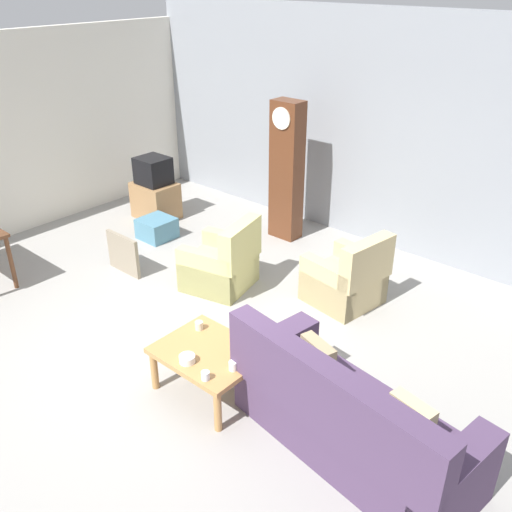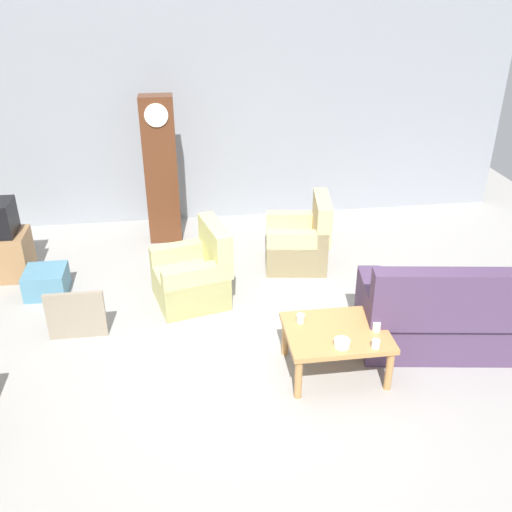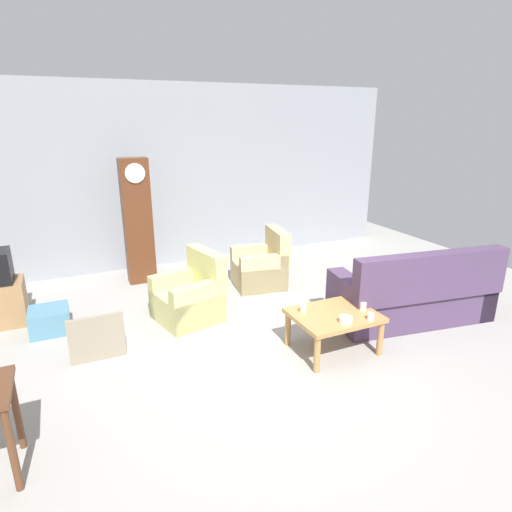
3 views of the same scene
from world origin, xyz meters
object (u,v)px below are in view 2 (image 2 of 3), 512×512
cup_white_porcelain (377,327)px  couch_floral (467,317)px  armchair_olive_near (194,277)px  cup_blue_rimmed (376,344)px  armchair_olive_far (300,243)px  framed_picture_leaning (76,315)px  cup_cream_tall (300,318)px  storage_box_blue (46,282)px  bowl_white_stacked (342,343)px  coffee_table_wood (336,336)px  tv_stand_cabinet (2,255)px  grandfather_clock (161,171)px

cup_white_porcelain → couch_floral: bearing=13.9°
armchair_olive_near → cup_blue_rimmed: 2.38m
armchair_olive_far → framed_picture_leaning: 2.93m
framed_picture_leaning → cup_cream_tall: 2.35m
storage_box_blue → cup_cream_tall: (2.71, -1.71, 0.36)m
storage_box_blue → bowl_white_stacked: (3.00, -2.13, 0.35)m
armchair_olive_near → coffee_table_wood: armchair_olive_near is taller
framed_picture_leaning → tv_stand_cabinet: bearing=126.8°
cup_blue_rimmed → couch_floral: bearing=24.0°
armchair_olive_near → storage_box_blue: (-1.74, 0.39, -0.15)m
storage_box_blue → tv_stand_cabinet: bearing=140.5°
coffee_table_wood → framed_picture_leaning: 2.69m
framed_picture_leaning → cup_blue_rimmed: cup_blue_rimmed is taller
storage_box_blue → coffee_table_wood: bearing=-31.9°
storage_box_blue → cup_blue_rimmed: (3.30, -2.19, 0.35)m
framed_picture_leaning → cup_blue_rimmed: bearing=-23.4°
grandfather_clock → armchair_olive_far: bearing=-30.3°
grandfather_clock → cup_cream_tall: bearing=-66.6°
armchair_olive_near → grandfather_clock: (-0.34, 1.71, 0.71)m
cup_white_porcelain → grandfather_clock: bearing=121.3°
coffee_table_wood → cup_blue_rimmed: size_ratio=12.20×
tv_stand_cabinet → cup_blue_rimmed: (3.91, -2.69, 0.22)m
grandfather_clock → storage_box_blue: 2.11m
coffee_table_wood → cup_cream_tall: size_ratio=11.06×
grandfather_clock → bowl_white_stacked: size_ratio=13.82×
bowl_white_stacked → cup_blue_rimmed: bearing=-11.1°
armchair_olive_far → grandfather_clock: bearing=149.7°
armchair_olive_near → grandfather_clock: size_ratio=0.47×
grandfather_clock → framed_picture_leaning: size_ratio=3.38×
couch_floral → armchair_olive_near: couch_floral is taller
armchair_olive_near → storage_box_blue: 1.79m
cup_cream_tall → grandfather_clock: bearing=113.4°
coffee_table_wood → bowl_white_stacked: size_ratio=6.55×
armchair_olive_near → framed_picture_leaning: armchair_olive_near is taller
cup_blue_rimmed → cup_cream_tall: 0.76m
armchair_olive_far → cup_white_porcelain: bearing=-83.6°
bowl_white_stacked → cup_white_porcelain: bearing=26.3°
couch_floral → framed_picture_leaning: couch_floral is taller
couch_floral → cup_white_porcelain: size_ratio=25.47×
storage_box_blue → bowl_white_stacked: 3.70m
coffee_table_wood → cup_white_porcelain: size_ratio=11.09×
armchair_olive_near → armchair_olive_far: same height
tv_stand_cabinet → framed_picture_leaning: tv_stand_cabinet is taller
cup_white_porcelain → armchair_olive_near: bearing=136.7°
couch_floral → cup_white_porcelain: (-1.05, -0.26, 0.16)m
coffee_table_wood → cup_blue_rimmed: cup_blue_rimmed is taller
armchair_olive_near → tv_stand_cabinet: size_ratio=1.39×
framed_picture_leaning → cup_blue_rimmed: 3.06m
cup_blue_rimmed → bowl_white_stacked: cup_blue_rimmed is taller
armchair_olive_near → cup_white_porcelain: size_ratio=10.91×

